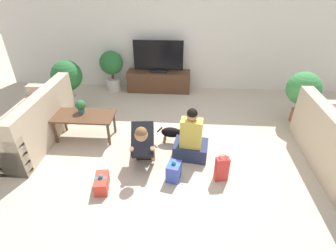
% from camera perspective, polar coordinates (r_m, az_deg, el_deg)
% --- Properties ---
extents(ground_plane, '(16.00, 16.00, 0.00)m').
position_cam_1_polar(ground_plane, '(4.31, 1.52, -5.51)').
color(ground_plane, beige).
extents(wall_back, '(8.40, 0.06, 2.60)m').
position_cam_1_polar(wall_back, '(6.19, 2.92, 19.64)').
color(wall_back, white).
rests_on(wall_back, ground_plane).
extents(sofa_left, '(0.84, 1.91, 0.88)m').
position_cam_1_polar(sofa_left, '(4.97, -27.56, 0.42)').
color(sofa_left, '#C6B293').
rests_on(sofa_left, ground_plane).
extents(coffee_table, '(1.03, 0.51, 0.44)m').
position_cam_1_polar(coffee_table, '(4.66, -17.84, 1.70)').
color(coffee_table, brown).
rests_on(coffee_table, ground_plane).
extents(tv_console, '(1.46, 0.39, 0.48)m').
position_cam_1_polar(tv_console, '(6.28, -2.01, 9.72)').
color(tv_console, brown).
rests_on(tv_console, ground_plane).
extents(tv, '(1.12, 0.20, 0.71)m').
position_cam_1_polar(tv, '(6.09, -2.12, 14.59)').
color(tv, black).
rests_on(tv, tv_console).
extents(potted_plant_corner_left, '(0.62, 0.62, 0.98)m').
position_cam_1_polar(potted_plant_corner_left, '(5.80, -21.13, 9.91)').
color(potted_plant_corner_left, beige).
rests_on(potted_plant_corner_left, ground_plane).
extents(potted_plant_corner_right, '(0.61, 0.61, 0.98)m').
position_cam_1_polar(potted_plant_corner_right, '(5.41, 27.36, 7.02)').
color(potted_plant_corner_right, '#A36042').
rests_on(potted_plant_corner_right, ground_plane).
extents(potted_plant_back_left, '(0.53, 0.53, 0.95)m').
position_cam_1_polar(potted_plant_back_left, '(6.31, -12.16, 12.57)').
color(potted_plant_back_left, beige).
rests_on(potted_plant_back_left, ground_plane).
extents(person_kneeling, '(0.39, 0.81, 0.77)m').
position_cam_1_polar(person_kneeling, '(3.96, -5.38, -3.47)').
color(person_kneeling, '#23232D').
rests_on(person_kneeling, ground_plane).
extents(person_sitting, '(0.57, 0.52, 0.88)m').
position_cam_1_polar(person_sitting, '(4.04, 5.03, -3.20)').
color(person_sitting, '#283351').
rests_on(person_sitting, ground_plane).
extents(dog, '(0.54, 0.18, 0.32)m').
position_cam_1_polar(dog, '(4.39, 1.39, -1.40)').
color(dog, black).
rests_on(dog, ground_plane).
extents(gift_box_a, '(0.22, 0.35, 0.24)m').
position_cam_1_polar(gift_box_a, '(3.73, -14.22, -11.93)').
color(gift_box_a, red).
rests_on(gift_box_a, ground_plane).
extents(gift_box_b, '(0.22, 0.26, 0.32)m').
position_cam_1_polar(gift_box_b, '(3.73, 1.24, -9.85)').
color(gift_box_b, '#3D51BC').
rests_on(gift_box_b, ground_plane).
extents(gift_bag_a, '(0.20, 0.14, 0.40)m').
position_cam_1_polar(gift_bag_a, '(3.76, 11.62, -9.11)').
color(gift_bag_a, red).
rests_on(gift_bag_a, ground_plane).
extents(tabletop_plant, '(0.17, 0.17, 0.22)m').
position_cam_1_polar(tabletop_plant, '(4.68, -18.52, 4.19)').
color(tabletop_plant, '#336B84').
rests_on(tabletop_plant, coffee_table).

